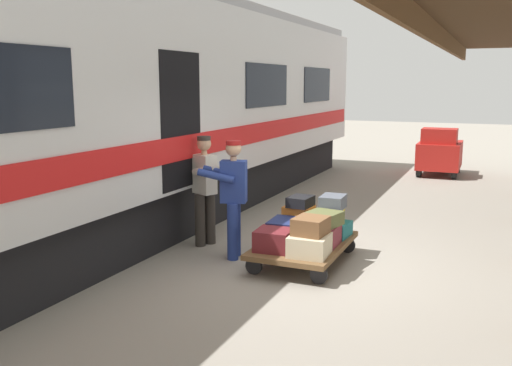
{
  "coord_description": "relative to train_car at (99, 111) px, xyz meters",
  "views": [
    {
      "loc": [
        -2.03,
        7.1,
        2.5
      ],
      "look_at": [
        0.97,
        0.22,
        1.15
      ],
      "focal_mm": 39.12,
      "sensor_mm": 36.0,
      "label": 1
    }
  ],
  "objects": [
    {
      "name": "suitcase_burgundy_valise",
      "position": [
        -3.65,
        -0.08,
        -1.63
      ],
      "size": [
        0.47,
        0.51,
        0.27
      ],
      "primitive_type": "cube",
      "rotation": [
        0.0,
        0.0,
        0.02
      ],
      "color": "maroon",
      "rests_on": "luggage_cart"
    },
    {
      "name": "porter_in_overalls",
      "position": [
        -2.37,
        0.1,
        -1.14
      ],
      "size": [
        0.73,
        0.54,
        1.7
      ],
      "color": "navy",
      "rests_on": "ground_plane"
    },
    {
      "name": "suitcase_orange_carryall",
      "position": [
        -3.16,
        -0.54,
        -1.45
      ],
      "size": [
        0.42,
        0.38,
        0.2
      ],
      "primitive_type": "cube",
      "rotation": [
        0.0,
        0.0,
        0.01
      ],
      "color": "#CC6B23",
      "rests_on": "suitcase_gray_aluminum"
    },
    {
      "name": "suitcase_teal_softside",
      "position": [
        -3.65,
        -0.57,
        -1.66
      ],
      "size": [
        0.54,
        0.49,
        0.21
      ],
      "primitive_type": "cube",
      "rotation": [
        0.0,
        0.0,
        -0.06
      ],
      "color": "#1E666B",
      "rests_on": "luggage_cart"
    },
    {
      "name": "suitcase_black_hardshell",
      "position": [
        -3.19,
        -0.51,
        -1.28
      ],
      "size": [
        0.34,
        0.42,
        0.15
      ],
      "primitive_type": "cube",
      "rotation": [
        0.0,
        0.0,
        -0.08
      ],
      "color": "black",
      "rests_on": "suitcase_orange_carryall"
    },
    {
      "name": "luggage_cart",
      "position": [
        -3.4,
        -0.08,
        -1.81
      ],
      "size": [
        1.12,
        1.8,
        0.3
      ],
      "color": "brown",
      "rests_on": "ground_plane"
    },
    {
      "name": "suitcase_slate_roller",
      "position": [
        -3.66,
        -0.56,
        -1.26
      ],
      "size": [
        0.34,
        0.44,
        0.19
      ],
      "primitive_type": "cube",
      "rotation": [
        0.0,
        0.0,
        0.04
      ],
      "color": "#4C515B",
      "rests_on": "suitcase_yellow_case"
    },
    {
      "name": "porter_by_door",
      "position": [
        -1.71,
        -0.31,
        -1.14
      ],
      "size": [
        0.74,
        0.6,
        1.7
      ],
      "color": "#332D28",
      "rests_on": "ground_plane"
    },
    {
      "name": "suitcase_gray_aluminum",
      "position": [
        -3.14,
        -0.57,
        -1.66
      ],
      "size": [
        0.44,
        0.48,
        0.21
      ],
      "primitive_type": "cube",
      "rotation": [
        0.0,
        0.0,
        -0.01
      ],
      "color": "#9EA0A5",
      "rests_on": "luggage_cart"
    },
    {
      "name": "ground_plane",
      "position": [
        -3.77,
        0.0,
        -2.06
      ],
      "size": [
        60.0,
        60.0,
        0.0
      ],
      "primitive_type": "plane",
      "color": "gray"
    },
    {
      "name": "suitcase_yellow_case",
      "position": [
        -3.64,
        -0.58,
        -1.45
      ],
      "size": [
        0.35,
        0.42,
        0.2
      ],
      "primitive_type": "cube",
      "rotation": [
        0.0,
        0.0,
        0.06
      ],
      "color": "gold",
      "rests_on": "suitcase_teal_softside"
    },
    {
      "name": "train_car",
      "position": [
        0.0,
        0.0,
        0.0
      ],
      "size": [
        3.02,
        18.9,
        4.0
      ],
      "color": "silver",
      "rests_on": "ground_plane"
    },
    {
      "name": "suitcase_brown_leather",
      "position": [
        -3.64,
        0.39,
        -1.39
      ],
      "size": [
        0.43,
        0.47,
        0.22
      ],
      "primitive_type": "cube",
      "rotation": [
        0.0,
        0.0,
        -0.07
      ],
      "color": "brown",
      "rests_on": "suitcase_cream_canvas"
    },
    {
      "name": "suitcase_navy_fabric",
      "position": [
        -3.14,
        -0.08,
        -1.61
      ],
      "size": [
        0.5,
        0.59,
        0.3
      ],
      "primitive_type": "cube",
      "rotation": [
        0.0,
        0.0,
        0.06
      ],
      "color": "navy",
      "rests_on": "luggage_cart"
    },
    {
      "name": "suitcase_cream_canvas",
      "position": [
        -3.65,
        0.42,
        -1.63
      ],
      "size": [
        0.52,
        0.59,
        0.27
      ],
      "primitive_type": "cube",
      "rotation": [
        0.0,
        0.0,
        0.05
      ],
      "color": "beige",
      "rests_on": "luggage_cart"
    },
    {
      "name": "suitcase_maroon_trunk",
      "position": [
        -3.14,
        0.42,
        -1.62
      ],
      "size": [
        0.5,
        0.5,
        0.28
      ],
      "primitive_type": "cube",
      "rotation": [
        0.0,
        0.0,
        0.07
      ],
      "color": "maroon",
      "rests_on": "luggage_cart"
    },
    {
      "name": "baggage_tug",
      "position": [
        -4.34,
        -8.76,
        -1.43
      ],
      "size": [
        1.12,
        1.71,
        1.3
      ],
      "color": "#B21E19",
      "rests_on": "ground_plane"
    },
    {
      "name": "suitcase_olive_duffel",
      "position": [
        -3.66,
        -0.08,
        -1.4
      ],
      "size": [
        0.51,
        0.57,
        0.19
      ],
      "primitive_type": "cube",
      "rotation": [
        0.0,
        0.0,
        -0.2
      ],
      "color": "brown",
      "rests_on": "suitcase_burgundy_valise"
    }
  ]
}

